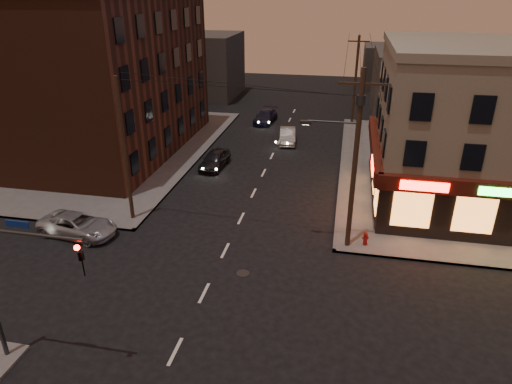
% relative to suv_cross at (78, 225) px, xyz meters
% --- Properties ---
extents(ground, '(120.00, 120.00, 0.00)m').
position_rel_suv_cross_xyz_m(ground, '(9.13, -4.00, -0.67)').
color(ground, black).
rests_on(ground, ground).
extents(sidewalk_ne, '(24.00, 28.00, 0.15)m').
position_rel_suv_cross_xyz_m(sidewalk_ne, '(27.13, 15.00, -0.59)').
color(sidewalk_ne, '#514F4C').
rests_on(sidewalk_ne, ground).
extents(sidewalk_nw, '(24.00, 28.00, 0.15)m').
position_rel_suv_cross_xyz_m(sidewalk_nw, '(-8.87, 15.00, -0.59)').
color(sidewalk_nw, '#514F4C').
rests_on(sidewalk_nw, ground).
extents(pizza_building, '(15.85, 12.85, 10.50)m').
position_rel_suv_cross_xyz_m(pizza_building, '(25.06, 9.43, 4.68)').
color(pizza_building, gray).
rests_on(pizza_building, sidewalk_ne).
extents(brick_apartment, '(12.00, 20.00, 13.00)m').
position_rel_suv_cross_xyz_m(brick_apartment, '(-5.37, 15.00, 5.98)').
color(brick_apartment, '#472316').
rests_on(brick_apartment, sidewalk_nw).
extents(bg_building_ne_a, '(10.00, 12.00, 7.00)m').
position_rel_suv_cross_xyz_m(bg_building_ne_a, '(23.13, 34.00, 2.83)').
color(bg_building_ne_a, '#3F3D3A').
rests_on(bg_building_ne_a, ground).
extents(bg_building_nw, '(9.00, 10.00, 8.00)m').
position_rel_suv_cross_xyz_m(bg_building_nw, '(-3.87, 38.00, 3.33)').
color(bg_building_nw, '#3F3D3A').
rests_on(bg_building_nw, ground).
extents(bg_building_ne_b, '(8.00, 8.00, 6.00)m').
position_rel_suv_cross_xyz_m(bg_building_ne_b, '(21.13, 48.00, 2.33)').
color(bg_building_ne_b, '#3F3D3A').
rests_on(bg_building_ne_b, ground).
extents(utility_pole_main, '(4.20, 0.44, 10.00)m').
position_rel_suv_cross_xyz_m(utility_pole_main, '(15.82, 1.80, 5.09)').
color(utility_pole_main, '#382619').
rests_on(utility_pole_main, sidewalk_ne).
extents(utility_pole_far, '(0.26, 0.26, 9.00)m').
position_rel_suv_cross_xyz_m(utility_pole_far, '(15.93, 28.00, 3.98)').
color(utility_pole_far, '#382619').
rests_on(utility_pole_far, sidewalk_ne).
extents(utility_pole_west, '(0.24, 0.24, 9.00)m').
position_rel_suv_cross_xyz_m(utility_pole_west, '(2.33, 2.50, 3.98)').
color(utility_pole_west, '#382619').
rests_on(utility_pole_west, sidewalk_nw).
extents(traffic_signal, '(4.49, 0.32, 6.47)m').
position_rel_suv_cross_xyz_m(traffic_signal, '(3.56, -9.60, 3.49)').
color(traffic_signal, '#333538').
rests_on(traffic_signal, ground).
extents(suv_cross, '(5.06, 2.85, 1.33)m').
position_rel_suv_cross_xyz_m(suv_cross, '(0.00, 0.00, 0.00)').
color(suv_cross, '#92949A').
rests_on(suv_cross, ground).
extents(sedan_near, '(1.98, 4.27, 1.42)m').
position_rel_suv_cross_xyz_m(sedan_near, '(4.96, 12.42, 0.04)').
color(sedan_near, black).
rests_on(sedan_near, ground).
extents(sedan_mid, '(1.98, 4.32, 1.37)m').
position_rel_suv_cross_xyz_m(sedan_mid, '(9.96, 20.03, 0.02)').
color(sedan_mid, gray).
rests_on(sedan_mid, ground).
extents(sedan_far, '(2.28, 4.74, 1.33)m').
position_rel_suv_cross_xyz_m(sedan_far, '(6.65, 26.47, -0.00)').
color(sedan_far, black).
rests_on(sedan_far, ground).
extents(fire_hydrant, '(0.37, 0.37, 0.80)m').
position_rel_suv_cross_xyz_m(fire_hydrant, '(16.93, 2.00, -0.08)').
color(fire_hydrant, maroon).
rests_on(fire_hydrant, sidewalk_ne).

